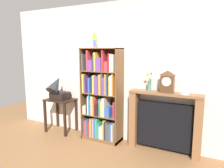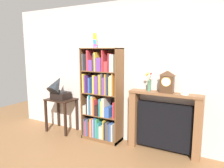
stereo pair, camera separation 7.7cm
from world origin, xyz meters
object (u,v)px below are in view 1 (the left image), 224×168
object	(u,v)px
cup_stack	(95,41)
gramophone	(57,89)
bookshelf	(101,100)
side_table_left	(61,107)
mantel_clock	(167,82)
flower_vase	(150,82)
teacup_with_saucer	(185,93)
fireplace_mantel	(164,122)

from	to	relation	value
cup_stack	gramophone	distance (m)	1.28
bookshelf	cup_stack	xyz separation A→B (m)	(-0.14, 0.03, 1.10)
cup_stack	side_table_left	bearing A→B (deg)	-175.74
mantel_clock	flower_vase	bearing A→B (deg)	-179.68
gramophone	flower_vase	size ratio (longest dim) A/B	1.66
cup_stack	teacup_with_saucer	xyz separation A→B (m)	(1.64, 0.04, -0.84)
fireplace_mantel	gramophone	bearing A→B (deg)	-174.87
gramophone	flower_vase	distance (m)	1.92
side_table_left	cup_stack	bearing A→B (deg)	4.26
fireplace_mantel	flower_vase	bearing A→B (deg)	-174.66
gramophone	teacup_with_saucer	xyz separation A→B (m)	(2.48, 0.17, 0.12)
cup_stack	mantel_clock	distance (m)	1.52
gramophone	teacup_with_saucer	world-z (taller)	gramophone
bookshelf	teacup_with_saucer	xyz separation A→B (m)	(1.50, 0.07, 0.26)
fireplace_mantel	mantel_clock	bearing A→B (deg)	-39.19
cup_stack	gramophone	xyz separation A→B (m)	(-0.84, -0.13, -0.96)
gramophone	mantel_clock	xyz separation A→B (m)	(2.19, 0.17, 0.28)
side_table_left	fireplace_mantel	bearing A→B (deg)	3.26
flower_vase	teacup_with_saucer	bearing A→B (deg)	0.45
side_table_left	flower_vase	world-z (taller)	flower_vase
gramophone	mantel_clock	distance (m)	2.22
side_table_left	gramophone	bearing A→B (deg)	-90.00
teacup_with_saucer	fireplace_mantel	bearing A→B (deg)	176.29
bookshelf	mantel_clock	xyz separation A→B (m)	(1.21, 0.06, 0.42)
fireplace_mantel	flower_vase	xyz separation A→B (m)	(-0.27, -0.02, 0.68)
fireplace_mantel	teacup_with_saucer	world-z (taller)	teacup_with_saucer
side_table_left	fireplace_mantel	distance (m)	2.17
bookshelf	side_table_left	bearing A→B (deg)	-177.83
cup_stack	teacup_with_saucer	size ratio (longest dim) A/B	2.08
cup_stack	mantel_clock	world-z (taller)	cup_stack
bookshelf	teacup_with_saucer	world-z (taller)	bookshelf
fireplace_mantel	teacup_with_saucer	xyz separation A→B (m)	(0.31, -0.02, 0.55)
side_table_left	gramophone	world-z (taller)	gramophone
teacup_with_saucer	bookshelf	bearing A→B (deg)	-177.47
gramophone	fireplace_mantel	world-z (taller)	gramophone
fireplace_mantel	teacup_with_saucer	distance (m)	0.63
fireplace_mantel	mantel_clock	distance (m)	0.71
side_table_left	teacup_with_saucer	size ratio (longest dim) A/B	5.45
bookshelf	mantel_clock	world-z (taller)	bookshelf
bookshelf	gramophone	xyz separation A→B (m)	(-0.98, -0.11, 0.14)
bookshelf	teacup_with_saucer	bearing A→B (deg)	2.53
side_table_left	flower_vase	xyz separation A→B (m)	(1.90, 0.10, 0.66)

